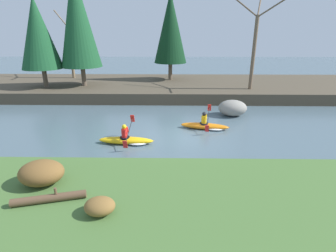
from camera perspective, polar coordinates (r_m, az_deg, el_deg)
ground_plane at (r=13.87m, az=1.62°, el=-2.27°), size 90.00×90.00×0.00m
riverbank_near at (r=8.01m, az=2.12°, el=-18.74°), size 44.00×6.18×0.50m
riverbank_far at (r=24.09m, az=1.38°, el=8.46°), size 44.00×9.39×0.86m
conifer_tree_far_left at (r=23.79m, az=-26.46°, el=17.61°), size 3.18×3.18×6.93m
conifer_tree_left at (r=23.31m, az=-19.14°, el=21.20°), size 3.27×3.27×9.02m
conifer_tree_mid_left at (r=25.00m, az=0.53°, el=20.59°), size 2.97×2.97×7.72m
bare_tree_upstream at (r=27.80m, az=-20.43°, el=16.07°), size 3.57×3.53×6.48m
bare_tree_mid_upstream at (r=21.90m, az=18.36°, el=16.61°), size 4.03×3.98×7.35m
shrub_clump_nearest at (r=9.63m, az=-25.84°, el=-9.15°), size 1.45×1.21×0.79m
shrub_clump_second at (r=7.74m, az=-14.64°, el=-16.53°), size 0.86×0.71×0.46m
kayaker_lead at (r=14.99m, az=8.41°, el=0.06°), size 2.79×2.06×1.20m
kayaker_middle at (r=13.07m, az=-8.64°, el=-3.02°), size 2.78×2.07×1.20m
boulder_midstream at (r=17.64m, az=13.86°, el=3.84°), size 1.84×1.44×1.04m
driftwood_log at (r=8.72m, az=-24.42°, el=-14.12°), size 2.08×0.75×0.44m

